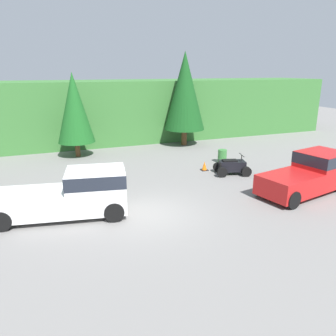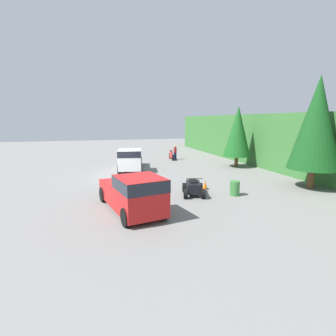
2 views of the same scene
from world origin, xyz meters
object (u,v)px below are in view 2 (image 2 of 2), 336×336
pickup_truck_second (130,159)px  quad_atv (193,188)px  rider_person (175,152)px  pickup_truck_red (134,193)px  dirt_bike (171,155)px  steel_barrel (235,188)px  traffic_cone (205,185)px

pickup_truck_second → quad_atv: (9.24, 2.57, -0.57)m
quad_atv → rider_person: rider_person is taller
pickup_truck_red → dirt_bike: (-16.27, 6.71, -0.53)m
pickup_truck_second → rider_person: (-4.92, 5.80, -0.14)m
quad_atv → pickup_truck_second: bearing=-148.4°
pickup_truck_second → steel_barrel: size_ratio=6.36×
rider_person → steel_barrel: size_ratio=1.86×
dirt_bike → traffic_cone: size_ratio=4.08×
pickup_truck_red → pickup_truck_second: bearing=161.2°
pickup_truck_second → traffic_cone: pickup_truck_second is taller
dirt_bike → steel_barrel: size_ratio=2.55×
pickup_truck_second → quad_atv: bearing=25.5°
traffic_cone → pickup_truck_red: bearing=-58.2°
rider_person → traffic_cone: (13.01, -1.95, -0.63)m
pickup_truck_red → quad_atv: pickup_truck_red is taller
pickup_truck_second → rider_person: 7.61m
quad_atv → pickup_truck_red: bearing=-46.2°
pickup_truck_second → dirt_bike: (-4.95, 5.35, -0.53)m
pickup_truck_second → quad_atv: size_ratio=2.46×
rider_person → pickup_truck_second: bearing=-58.4°
quad_atv → rider_person: (-14.16, 3.23, 0.43)m
quad_atv → steel_barrel: 2.50m
pickup_truck_second → dirt_bike: pickup_truck_second is taller
pickup_truck_red → traffic_cone: size_ratio=9.66×
pickup_truck_red → pickup_truck_second: (-11.31, 1.36, 0.00)m
quad_atv → rider_person: size_ratio=1.39×
dirt_bike → steel_barrel: bearing=3.0°
pickup_truck_red → traffic_cone: bearing=109.8°
pickup_truck_second → rider_person: bearing=140.3°
pickup_truck_red → pickup_truck_second: size_ratio=0.95×
pickup_truck_second → steel_barrel: bearing=36.4°
rider_person → traffic_cone: size_ratio=2.97×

